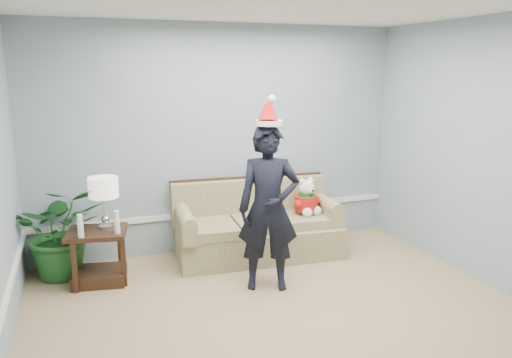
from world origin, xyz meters
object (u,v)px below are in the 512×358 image
at_px(side_table, 99,262).
at_px(teddy_bear, 306,201).
at_px(sofa, 257,229).
at_px(houseplant, 62,231).
at_px(table_lamp, 103,189).
at_px(man, 269,208).

height_order(side_table, teddy_bear, teddy_bear).
xyz_separation_m(side_table, teddy_bear, (2.42, 0.09, 0.41)).
relative_size(sofa, teddy_bear, 4.37).
bearing_deg(houseplant, table_lamp, -29.72).
relative_size(side_table, table_lamp, 1.23).
distance_m(side_table, houseplant, 0.53).
height_order(sofa, man, man).
bearing_deg(table_lamp, side_table, -153.15).
bearing_deg(sofa, man, -98.39).
relative_size(table_lamp, man, 0.32).
bearing_deg(side_table, man, -23.78).
bearing_deg(sofa, side_table, -169.70).
bearing_deg(sofa, teddy_bear, -4.43).
distance_m(sofa, teddy_bear, 0.68).
height_order(sofa, teddy_bear, teddy_bear).
distance_m(side_table, man, 1.86).
bearing_deg(man, teddy_bear, 63.93).
distance_m(sofa, man, 1.05).
bearing_deg(man, houseplant, 171.72).
distance_m(table_lamp, teddy_bear, 2.34).
bearing_deg(houseplant, teddy_bear, -4.31).
xyz_separation_m(table_lamp, teddy_bear, (2.32, 0.04, -0.35)).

